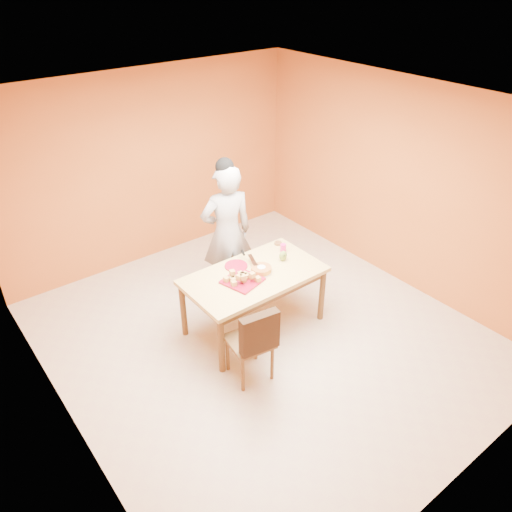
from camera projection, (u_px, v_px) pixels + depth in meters
floor at (263, 336)px, 5.95m from camera, size 5.00×5.00×0.00m
ceiling at (265, 108)px, 4.54m from camera, size 5.00×5.00×0.00m
wall_back at (152, 168)px, 6.93m from camera, size 4.50×0.00×4.50m
wall_left at (49, 320)px, 4.06m from camera, size 0.00×5.00×5.00m
wall_right at (400, 185)px, 6.42m from camera, size 0.00×5.00×5.00m
dining_table at (254, 281)px, 5.76m from camera, size 1.60×0.90×0.76m
dining_chair at (251, 340)px, 5.14m from camera, size 0.50×0.56×0.94m
pastry_pile at (242, 276)px, 5.54m from camera, size 0.34×0.34×0.11m
person at (227, 234)px, 6.22m from camera, size 0.75×0.59×1.82m
pastry_platter at (242, 281)px, 5.58m from camera, size 0.47×0.47×0.02m
red_dinner_plate at (236, 266)px, 5.84m from camera, size 0.35×0.35×0.02m
white_cake_plate at (261, 272)px, 5.74m from camera, size 0.30×0.30×0.01m
sponge_cake at (261, 269)px, 5.72m from camera, size 0.30×0.30×0.05m
cake_server at (253, 260)px, 5.83m from camera, size 0.14×0.26×0.01m
egg_ornament at (283, 256)px, 5.93m from camera, size 0.12×0.11×0.13m
magenta_glass at (283, 248)px, 6.11m from camera, size 0.07×0.07×0.10m
checker_tin at (278, 243)px, 6.28m from camera, size 0.10×0.10×0.03m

